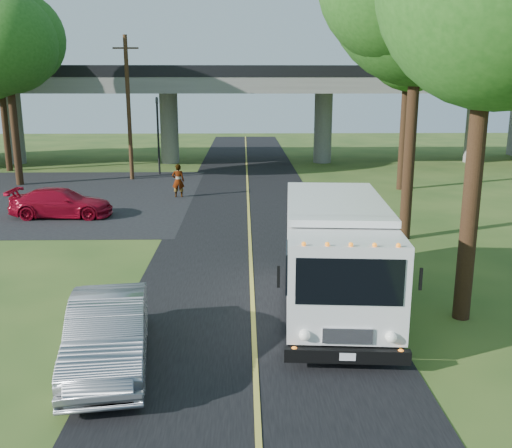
{
  "coord_description": "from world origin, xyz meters",
  "views": [
    {
      "loc": [
        -0.23,
        -12.95,
        6.0
      ],
      "look_at": [
        0.16,
        5.01,
        1.6
      ],
      "focal_mm": 40.0,
      "sensor_mm": 36.0,
      "label": 1
    }
  ],
  "objects_px": {
    "red_sedan": "(61,203)",
    "pedestrian": "(178,181)",
    "traffic_signal": "(158,127)",
    "step_van": "(336,254)",
    "utility_pole": "(129,107)",
    "silver_sedan": "(108,333)",
    "tree_left_lot": "(9,51)",
    "tree_left_far": "(1,63)",
    "tree_right_far": "(413,42)"
  },
  "relations": [
    {
      "from": "tree_right_far",
      "to": "red_sedan",
      "type": "height_order",
      "value": "tree_right_far"
    },
    {
      "from": "traffic_signal",
      "to": "red_sedan",
      "type": "relative_size",
      "value": 1.12
    },
    {
      "from": "tree_right_far",
      "to": "step_van",
      "type": "bearing_deg",
      "value": -110.94
    },
    {
      "from": "silver_sedan",
      "to": "tree_right_far",
      "type": "bearing_deg",
      "value": 51.25
    },
    {
      "from": "tree_left_lot",
      "to": "red_sedan",
      "type": "xyz_separation_m",
      "value": [
        5.1,
        -8.71,
        -7.23
      ]
    },
    {
      "from": "traffic_signal",
      "to": "pedestrian",
      "type": "xyz_separation_m",
      "value": [
        2.2,
        -8.19,
        -2.28
      ]
    },
    {
      "from": "tree_left_lot",
      "to": "silver_sedan",
      "type": "bearing_deg",
      "value": -65.51
    },
    {
      "from": "tree_left_far",
      "to": "pedestrian",
      "type": "xyz_separation_m",
      "value": [
        12.99,
        -10.03,
        -6.54
      ]
    },
    {
      "from": "red_sedan",
      "to": "tree_left_far",
      "type": "bearing_deg",
      "value": 29.48
    },
    {
      "from": "step_van",
      "to": "traffic_signal",
      "type": "bearing_deg",
      "value": 112.86
    },
    {
      "from": "step_van",
      "to": "red_sedan",
      "type": "xyz_separation_m",
      "value": [
        -10.9,
        11.58,
        -0.95
      ]
    },
    {
      "from": "tree_right_far",
      "to": "tree_left_lot",
      "type": "distance_m",
      "value": 23.09
    },
    {
      "from": "tree_right_far",
      "to": "silver_sedan",
      "type": "bearing_deg",
      "value": -120.26
    },
    {
      "from": "step_van",
      "to": "silver_sedan",
      "type": "distance_m",
      "value": 6.23
    },
    {
      "from": "tree_left_lot",
      "to": "traffic_signal",
      "type": "bearing_deg",
      "value": 28.11
    },
    {
      "from": "traffic_signal",
      "to": "step_van",
      "type": "relative_size",
      "value": 0.71
    },
    {
      "from": "tree_left_lot",
      "to": "red_sedan",
      "type": "height_order",
      "value": "tree_left_lot"
    },
    {
      "from": "red_sedan",
      "to": "silver_sedan",
      "type": "xyz_separation_m",
      "value": [
        5.49,
        -14.55,
        0.09
      ]
    },
    {
      "from": "tree_left_lot",
      "to": "step_van",
      "type": "distance_m",
      "value": 26.6
    },
    {
      "from": "utility_pole",
      "to": "tree_left_far",
      "type": "bearing_deg",
      "value": 157.57
    },
    {
      "from": "tree_left_far",
      "to": "silver_sedan",
      "type": "height_order",
      "value": "tree_left_far"
    },
    {
      "from": "traffic_signal",
      "to": "utility_pole",
      "type": "relative_size",
      "value": 0.58
    },
    {
      "from": "silver_sedan",
      "to": "tree_left_lot",
      "type": "bearing_deg",
      "value": 106.0
    },
    {
      "from": "utility_pole",
      "to": "tree_left_lot",
      "type": "xyz_separation_m",
      "value": [
        -6.29,
        -2.16,
        3.31
      ]
    },
    {
      "from": "silver_sedan",
      "to": "pedestrian",
      "type": "relative_size",
      "value": 2.52
    },
    {
      "from": "red_sedan",
      "to": "pedestrian",
      "type": "height_order",
      "value": "pedestrian"
    },
    {
      "from": "tree_left_lot",
      "to": "red_sedan",
      "type": "distance_m",
      "value": 12.42
    },
    {
      "from": "silver_sedan",
      "to": "traffic_signal",
      "type": "bearing_deg",
      "value": 87.34
    },
    {
      "from": "step_van",
      "to": "pedestrian",
      "type": "bearing_deg",
      "value": 114.58
    },
    {
      "from": "traffic_signal",
      "to": "utility_pole",
      "type": "xyz_separation_m",
      "value": [
        -1.5,
        -2.0,
        1.4
      ]
    },
    {
      "from": "tree_left_lot",
      "to": "tree_left_far",
      "type": "bearing_deg",
      "value": 116.57
    },
    {
      "from": "step_van",
      "to": "pedestrian",
      "type": "relative_size",
      "value": 3.99
    },
    {
      "from": "utility_pole",
      "to": "red_sedan",
      "type": "bearing_deg",
      "value": -96.25
    },
    {
      "from": "tree_left_lot",
      "to": "silver_sedan",
      "type": "xyz_separation_m",
      "value": [
        10.59,
        -23.26,
        -7.14
      ]
    },
    {
      "from": "tree_right_far",
      "to": "pedestrian",
      "type": "xyz_separation_m",
      "value": [
        -13.01,
        -2.03,
        -7.39
      ]
    },
    {
      "from": "traffic_signal",
      "to": "pedestrian",
      "type": "height_order",
      "value": "traffic_signal"
    },
    {
      "from": "traffic_signal",
      "to": "tree_left_far",
      "type": "distance_m",
      "value": 11.75
    },
    {
      "from": "tree_right_far",
      "to": "step_van",
      "type": "distance_m",
      "value": 20.7
    },
    {
      "from": "red_sedan",
      "to": "silver_sedan",
      "type": "bearing_deg",
      "value": -158.69
    },
    {
      "from": "tree_left_lot",
      "to": "step_van",
      "type": "height_order",
      "value": "tree_left_lot"
    },
    {
      "from": "tree_left_lot",
      "to": "utility_pole",
      "type": "bearing_deg",
      "value": 18.97
    },
    {
      "from": "tree_left_lot",
      "to": "tree_left_far",
      "type": "xyz_separation_m",
      "value": [
        -3.0,
        6.0,
        -0.45
      ]
    },
    {
      "from": "step_van",
      "to": "silver_sedan",
      "type": "xyz_separation_m",
      "value": [
        -5.41,
        -2.97,
        -0.87
      ]
    },
    {
      "from": "tree_left_far",
      "to": "pedestrian",
      "type": "height_order",
      "value": "tree_left_far"
    },
    {
      "from": "silver_sedan",
      "to": "pedestrian",
      "type": "xyz_separation_m",
      "value": [
        -0.6,
        19.23,
        0.16
      ]
    },
    {
      "from": "utility_pole",
      "to": "silver_sedan",
      "type": "distance_m",
      "value": 26.07
    },
    {
      "from": "traffic_signal",
      "to": "step_van",
      "type": "distance_m",
      "value": 25.85
    },
    {
      "from": "traffic_signal",
      "to": "pedestrian",
      "type": "distance_m",
      "value": 8.79
    },
    {
      "from": "pedestrian",
      "to": "silver_sedan",
      "type": "bearing_deg",
      "value": 88.96
    },
    {
      "from": "tree_left_lot",
      "to": "step_van",
      "type": "bearing_deg",
      "value": -51.75
    }
  ]
}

